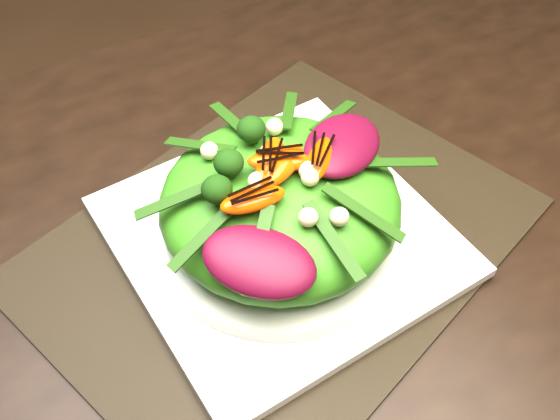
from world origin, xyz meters
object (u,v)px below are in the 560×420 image
dining_table (290,304)px  orange_segment (272,160)px  plate_base (280,236)px  placemat (280,240)px  salad_bowl (280,226)px  lettuce_mound (280,202)px

dining_table → orange_segment: size_ratio=27.71×
orange_segment → dining_table: bearing=-106.0°
dining_table → plate_base: (0.02, 0.06, 0.03)m
dining_table → placemat: (0.02, 0.06, 0.02)m
salad_bowl → orange_segment: orange_segment is taller
placemat → salad_bowl: size_ratio=1.89×
placemat → lettuce_mound: bearing=63.4°
dining_table → placemat: bearing=69.4°
placemat → plate_base: bearing=90.0°
dining_table → orange_segment: dining_table is taller
placemat → orange_segment: (-0.00, 0.01, 0.10)m
dining_table → salad_bowl: size_ratio=6.54×
plate_base → lettuce_mound: size_ratio=1.30×
dining_table → plate_base: 0.07m
plate_base → orange_segment: orange_segment is taller
plate_base → dining_table: bearing=-110.6°
placemat → lettuce_mound: (0.00, 0.00, 0.06)m
lettuce_mound → orange_segment: bearing=98.1°
placemat → plate_base: size_ratio=1.58×
dining_table → lettuce_mound: dining_table is taller
placemat → salad_bowl: (0.00, 0.00, 0.02)m
plate_base → salad_bowl: 0.01m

